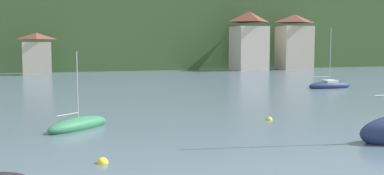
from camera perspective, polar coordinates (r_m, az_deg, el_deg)
wooded_hillside at (r=124.69m, az=-9.46°, el=6.96°), size 352.00×63.82×46.73m
shore_building_westcentral at (r=79.97m, az=-19.31°, el=4.04°), size 4.85×3.30×7.12m
shore_building_central at (r=90.34m, az=7.34°, el=5.84°), size 6.51×6.29×11.78m
shore_building_eastcentral at (r=94.67m, az=13.03°, el=5.61°), size 6.87×5.09×11.38m
sailboat_far_1 at (r=54.25m, az=17.28°, el=0.26°), size 5.51×1.90×7.32m
sailboat_mid_3 at (r=27.22m, az=-14.41°, el=-4.70°), size 4.29×3.93×4.85m
mooring_buoy_near at (r=19.23m, az=-11.44°, el=-9.51°), size 0.49×0.49×0.49m
mooring_buoy_far at (r=29.95m, az=9.91°, el=-4.13°), size 0.42×0.42×0.42m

